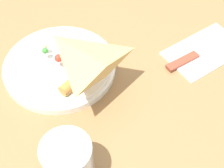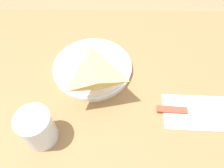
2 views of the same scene
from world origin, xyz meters
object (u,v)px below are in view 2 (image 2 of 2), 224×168
object	(u,v)px
dining_table	(128,98)
napkin_folded	(196,112)
butter_knife	(193,111)
plate_pizza	(93,66)
milk_glass	(38,129)

from	to	relation	value
dining_table	napkin_folded	bearing A→B (deg)	-30.74
dining_table	butter_knife	world-z (taller)	butter_knife
dining_table	butter_knife	bearing A→B (deg)	-32.31
dining_table	napkin_folded	world-z (taller)	napkin_folded
dining_table	plate_pizza	size ratio (longest dim) A/B	5.16
milk_glass	napkin_folded	size ratio (longest dim) A/B	0.54
napkin_folded	milk_glass	bearing A→B (deg)	-169.81
milk_glass	butter_knife	bearing A→B (deg)	10.60
napkin_folded	butter_knife	world-z (taller)	butter_knife
butter_knife	dining_table	bearing A→B (deg)	151.35
napkin_folded	butter_knife	size ratio (longest dim) A/B	0.83
milk_glass	napkin_folded	distance (m)	0.42
milk_glass	butter_knife	xyz separation A→B (m)	(0.40, 0.07, -0.04)
plate_pizza	milk_glass	world-z (taller)	milk_glass
dining_table	butter_knife	size ratio (longest dim) A/B	5.71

